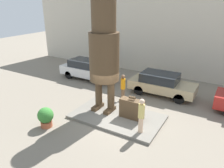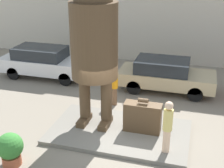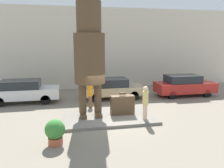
% 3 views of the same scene
% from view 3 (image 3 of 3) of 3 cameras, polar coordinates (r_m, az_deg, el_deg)
% --- Properties ---
extents(ground_plane, '(60.00, 60.00, 0.00)m').
position_cam_3_polar(ground_plane, '(12.25, -0.73, -9.03)').
color(ground_plane, gray).
extents(pedestal, '(4.99, 2.94, 0.15)m').
position_cam_3_polar(pedestal, '(12.22, -0.73, -8.71)').
color(pedestal, slate).
rests_on(pedestal, ground_plane).
extents(building_backdrop, '(28.00, 0.60, 7.23)m').
position_cam_3_polar(building_backdrop, '(20.20, -5.41, 9.19)').
color(building_backdrop, beige).
rests_on(building_backdrop, ground_plane).
extents(statue_figure, '(1.64, 1.64, 6.07)m').
position_cam_3_polar(statue_figure, '(11.70, -5.92, 8.51)').
color(statue_figure, '#4C3823').
rests_on(statue_figure, pedestal).
extents(giant_suitcase, '(1.32, 0.49, 1.28)m').
position_cam_3_polar(giant_suitcase, '(12.39, 2.71, -5.45)').
color(giant_suitcase, '#4C3823').
rests_on(giant_suitcase, pedestal).
extents(tourist, '(0.30, 0.30, 1.78)m').
position_cam_3_polar(tourist, '(11.59, 8.72, -4.50)').
color(tourist, beige).
rests_on(tourist, pedestal).
extents(parked_car_white, '(4.70, 1.78, 1.61)m').
position_cam_3_polar(parked_car_white, '(16.37, -22.12, -1.67)').
color(parked_car_white, silver).
rests_on(parked_car_white, ground_plane).
extents(parked_car_tan, '(4.46, 1.84, 1.53)m').
position_cam_3_polar(parked_car_tan, '(16.36, 0.11, -1.00)').
color(parked_car_tan, tan).
rests_on(parked_car_tan, ground_plane).
extents(parked_car_red, '(4.67, 1.79, 1.66)m').
position_cam_3_polar(parked_car_red, '(18.09, 18.36, -0.27)').
color(parked_car_red, '#B2231E').
rests_on(parked_car_red, ground_plane).
extents(planter_pot, '(0.82, 0.82, 1.08)m').
position_cam_3_polar(planter_pot, '(9.41, -14.66, -11.86)').
color(planter_pot, '#AD5638').
rests_on(planter_pot, ground_plane).
extents(worker_hivis, '(0.30, 0.30, 1.76)m').
position_cam_3_polar(worker_hivis, '(14.00, -5.71, -2.45)').
color(worker_hivis, brown).
rests_on(worker_hivis, ground_plane).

